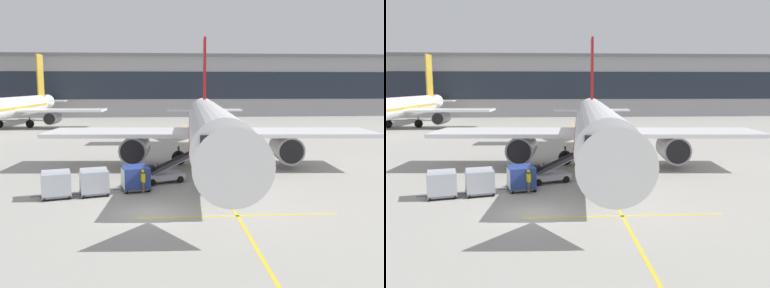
# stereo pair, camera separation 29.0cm
# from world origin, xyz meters

# --- Properties ---
(ground_plane) EXTENTS (600.00, 600.00, 0.00)m
(ground_plane) POSITION_xyz_m (0.00, 0.00, 0.00)
(ground_plane) COLOR #9E9B93
(parked_airplane) EXTENTS (31.02, 41.38, 13.88)m
(parked_airplane) POSITION_xyz_m (5.44, 14.36, 3.78)
(parked_airplane) COLOR white
(parked_airplane) RESTS_ON ground
(belt_loader) EXTENTS (5.50, 3.28, 2.66)m
(belt_loader) POSITION_xyz_m (1.10, 8.19, 0.82)
(belt_loader) COLOR #A3A8B2
(belt_loader) RESTS_ON ground
(baggage_cart_lead) EXTENTS (2.82, 2.07, 1.91)m
(baggage_cart_lead) POSITION_xyz_m (-1.13, 5.62, 1.00)
(baggage_cart_lead) COLOR #515156
(baggage_cart_lead) RESTS_ON ground
(baggage_cart_second) EXTENTS (2.82, 2.07, 1.91)m
(baggage_cart_second) POSITION_xyz_m (-3.97, 4.60, 1.00)
(baggage_cart_second) COLOR #515156
(baggage_cart_second) RESTS_ON ground
(baggage_cart_third) EXTENTS (2.82, 2.07, 1.91)m
(baggage_cart_third) POSITION_xyz_m (-6.47, 4.07, 1.00)
(baggage_cart_third) COLOR #515156
(baggage_cart_third) RESTS_ON ground
(ground_crew_by_loader) EXTENTS (0.48, 0.42, 1.74)m
(ground_crew_by_loader) POSITION_xyz_m (-0.72, 6.91, 1.00)
(ground_crew_by_loader) COLOR black
(ground_crew_by_loader) RESTS_ON ground
(ground_crew_by_carts) EXTENTS (0.37, 0.54, 1.74)m
(ground_crew_by_carts) POSITION_xyz_m (-0.56, 4.84, 1.00)
(ground_crew_by_carts) COLOR #514C42
(ground_crew_by_carts) RESTS_ON ground
(safety_cone_engine_keepout) EXTENTS (0.55, 0.55, 0.63)m
(safety_cone_engine_keepout) POSITION_xyz_m (-1.25, 14.43, 0.31)
(safety_cone_engine_keepout) COLOR black
(safety_cone_engine_keepout) RESTS_ON ground
(apron_guidance_line_lead_in) EXTENTS (0.20, 110.00, 0.01)m
(apron_guidance_line_lead_in) POSITION_xyz_m (5.28, 13.66, 0.00)
(apron_guidance_line_lead_in) COLOR yellow
(apron_guidance_line_lead_in) RESTS_ON ground
(apron_guidance_line_stop_bar) EXTENTS (12.00, 0.20, 0.01)m
(apron_guidance_line_stop_bar) POSITION_xyz_m (5.40, -0.78, 0.00)
(apron_guidance_line_stop_bar) COLOR yellow
(apron_guidance_line_stop_bar) RESTS_ON ground
(terminal_building) EXTENTS (111.53, 20.07, 15.60)m
(terminal_building) POSITION_xyz_m (12.45, 87.15, 7.75)
(terminal_building) COLOR #939399
(terminal_building) RESTS_ON ground
(distant_airplane) EXTENTS (33.44, 43.24, 14.64)m
(distant_airplane) POSITION_xyz_m (-26.42, 52.25, 3.74)
(distant_airplane) COLOR white
(distant_airplane) RESTS_ON ground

